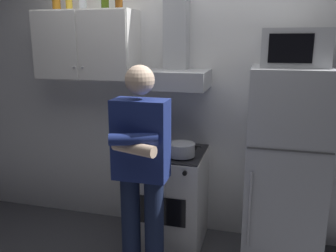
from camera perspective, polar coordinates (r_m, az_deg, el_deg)
name	(u,v)px	position (r m, az deg, el deg)	size (l,w,h in m)	color
back_wall_tiled	(185,90)	(3.27, 2.74, 5.82)	(4.80, 0.10, 2.70)	white
upper_cabinet	(87,45)	(3.32, -12.92, 12.55)	(0.90, 0.37, 0.60)	white
stove_oven	(170,197)	(3.21, 0.29, -11.43)	(0.60, 0.62, 0.87)	white
range_hood	(174,64)	(3.04, 0.94, 9.93)	(0.60, 0.44, 0.75)	#B7BABF
refrigerator	(285,168)	(2.99, 18.30, -6.48)	(0.60, 0.62, 1.60)	silver
microwave	(295,48)	(2.84, 19.72, 11.77)	(0.48, 0.37, 0.28)	#B7BABF
person_standing	(141,171)	(2.51, -4.35, -7.27)	(0.38, 0.33, 1.64)	#192342
cooking_pot	(182,149)	(2.90, 2.20, -3.80)	(0.32, 0.22, 0.10)	#B7BABF
bottle_spice_jar	(69,4)	(3.39, -15.65, 18.44)	(0.06, 0.06, 0.12)	gold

